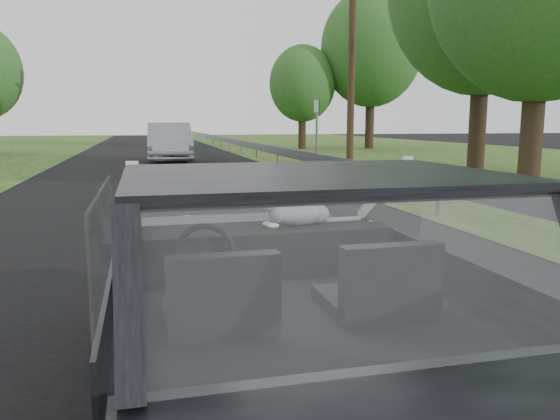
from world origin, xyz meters
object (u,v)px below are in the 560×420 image
cat (300,213)px  other_car (170,142)px  utility_pole (352,51)px  highway_sign (317,128)px  subject_car (288,299)px

cat → other_car: (0.15, 20.05, -0.26)m
utility_pole → other_car: bearing=162.8°
highway_sign → utility_pole: size_ratio=0.31×
subject_car → highway_sign: highway_sign is taller
subject_car → other_car: 20.69m
cat → other_car: bearing=79.2°
subject_car → highway_sign: bearing=71.7°
cat → other_car: other_car is taller
subject_car → utility_pole: utility_pole is taller
cat → highway_sign: bearing=61.4°
other_car → cat: bearing=-88.8°
highway_sign → subject_car: bearing=-101.2°
utility_pole → highway_sign: bearing=94.4°
subject_car → highway_sign: size_ratio=1.46×
highway_sign → utility_pole: 4.76m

